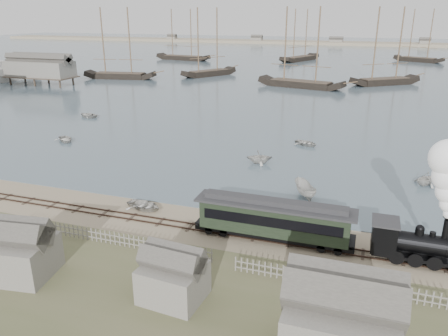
% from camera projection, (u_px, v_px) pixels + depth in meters
% --- Properties ---
extents(ground, '(600.00, 600.00, 0.00)m').
position_uv_depth(ground, '(208.00, 219.00, 40.96)').
color(ground, tan).
rests_on(ground, ground).
extents(harbor_water, '(600.00, 336.00, 0.06)m').
position_uv_depth(harbor_water, '(343.00, 57.00, 192.80)').
color(harbor_water, '#4B5E6C').
rests_on(harbor_water, ground).
extents(rail_track, '(120.00, 1.80, 0.16)m').
position_uv_depth(rail_track, '(200.00, 228.00, 39.16)').
color(rail_track, '#34241C').
rests_on(rail_track, ground).
extents(picket_fence_west, '(19.00, 0.10, 1.20)m').
position_uv_depth(picket_fence_west, '(107.00, 243.00, 36.66)').
color(picket_fence_west, slate).
rests_on(picket_fence_west, ground).
extents(picket_fence_east, '(15.00, 0.10, 1.20)m').
position_uv_depth(picket_fence_east, '(338.00, 290.00, 30.52)').
color(picket_fence_east, slate).
rests_on(picket_fence_east, ground).
extents(shed_left, '(5.00, 4.00, 4.10)m').
position_uv_depth(shed_left, '(21.00, 274.00, 32.35)').
color(shed_left, slate).
rests_on(shed_left, ground).
extents(shed_mid, '(4.00, 3.50, 3.60)m').
position_uv_depth(shed_mid, '(174.00, 298.00, 29.64)').
color(shed_mid, slate).
rests_on(shed_mid, ground).
extents(far_spit, '(500.00, 20.00, 1.80)m').
position_uv_depth(far_spit, '(353.00, 45.00, 264.27)').
color(far_spit, tan).
rests_on(far_spit, ground).
extents(locomotive, '(7.66, 2.86, 9.55)m').
position_uv_depth(locomotive, '(438.00, 213.00, 32.06)').
color(locomotive, black).
rests_on(locomotive, ground).
extents(passenger_coach, '(13.39, 2.58, 3.25)m').
position_uv_depth(passenger_coach, '(274.00, 218.00, 36.49)').
color(passenger_coach, black).
rests_on(passenger_coach, ground).
extents(beached_dinghy, '(3.34, 4.17, 0.77)m').
position_uv_depth(beached_dinghy, '(144.00, 205.00, 42.99)').
color(beached_dinghy, '#B9B7B0').
rests_on(beached_dinghy, ground).
extents(rowboat_0, '(4.16, 4.40, 0.74)m').
position_uv_depth(rowboat_0, '(65.00, 139.00, 65.41)').
color(rowboat_0, '#B9B7B0').
rests_on(rowboat_0, harbor_water).
extents(rowboat_1, '(3.73, 4.01, 1.73)m').
position_uv_depth(rowboat_1, '(259.00, 157.00, 55.78)').
color(rowboat_1, '#B9B7B0').
rests_on(rowboat_1, harbor_water).
extents(rowboat_2, '(4.27, 3.38, 1.57)m').
position_uv_depth(rowboat_2, '(305.00, 190.00, 45.52)').
color(rowboat_2, '#B9B7B0').
rests_on(rowboat_2, harbor_water).
extents(rowboat_3, '(3.71, 4.21, 0.72)m').
position_uv_depth(rowboat_3, '(306.00, 143.00, 63.54)').
color(rowboat_3, '#B9B7B0').
rests_on(rowboat_3, harbor_water).
extents(rowboat_4, '(3.92, 3.91, 1.57)m').
position_uv_depth(rowboat_4, '(426.00, 178.00, 48.71)').
color(rowboat_4, '#B9B7B0').
rests_on(rowboat_4, harbor_water).
extents(rowboat_6, '(3.60, 4.44, 0.81)m').
position_uv_depth(rowboat_6, '(88.00, 115.00, 80.86)').
color(rowboat_6, '#B9B7B0').
rests_on(rowboat_6, harbor_water).
extents(schooner_0, '(21.48, 7.94, 20.00)m').
position_uv_depth(schooner_0, '(118.00, 43.00, 124.96)').
color(schooner_0, black).
rests_on(schooner_0, harbor_water).
extents(schooner_1, '(13.45, 18.16, 20.00)m').
position_uv_depth(schooner_1, '(209.00, 42.00, 130.46)').
color(schooner_1, black).
rests_on(schooner_1, harbor_water).
extents(schooner_2, '(23.29, 10.41, 20.00)m').
position_uv_depth(schooner_2, '(303.00, 48.00, 109.98)').
color(schooner_2, black).
rests_on(schooner_2, harbor_water).
extents(schooner_3, '(18.64, 15.68, 20.00)m').
position_uv_depth(schooner_3, '(389.00, 46.00, 114.23)').
color(schooner_3, black).
rests_on(schooner_3, harbor_water).
extents(schooner_6, '(24.18, 9.15, 20.00)m').
position_uv_depth(schooner_6, '(182.00, 35.00, 176.13)').
color(schooner_6, black).
rests_on(schooner_6, harbor_water).
extents(schooner_7, '(13.70, 23.42, 20.00)m').
position_uv_depth(schooner_7, '(301.00, 35.00, 172.90)').
color(schooner_7, black).
rests_on(schooner_7, harbor_water).
extents(schooner_8, '(18.91, 12.52, 20.00)m').
position_uv_depth(schooner_8, '(422.00, 35.00, 169.20)').
color(schooner_8, black).
rests_on(schooner_8, harbor_water).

